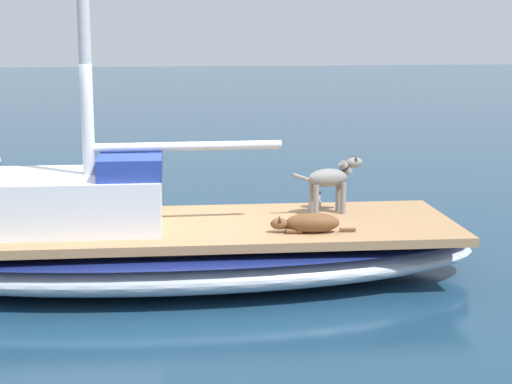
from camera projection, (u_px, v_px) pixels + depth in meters
ground_plane at (172, 279)px, 9.69m from camera, size 120.00×120.00×0.00m
sailboat_main at (171, 251)px, 9.62m from camera, size 2.79×7.33×0.66m
cabin_house at (71, 197)px, 9.38m from camera, size 1.48×2.27×0.84m
dog_brown at (309, 223)px, 9.14m from camera, size 0.32×0.95×0.22m
dog_grey at (331, 179)px, 10.05m from camera, size 0.33×0.93×0.70m
deck_winch at (315, 200)px, 10.43m from camera, size 0.16×0.16×0.21m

